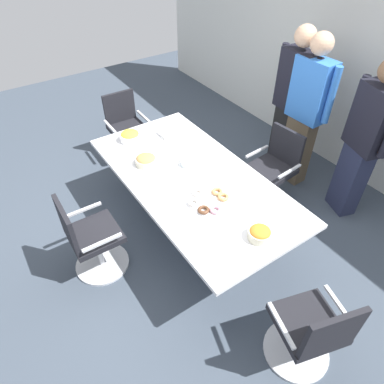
{
  "coord_description": "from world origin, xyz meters",
  "views": [
    {
      "loc": [
        2.24,
        -1.51,
        2.92
      ],
      "look_at": [
        0.0,
        0.0,
        0.55
      ],
      "focal_mm": 32.37,
      "sensor_mm": 36.0,
      "label": 1
    }
  ],
  "objects": [
    {
      "name": "snack_bowl_chips_yellow",
      "position": [
        -0.95,
        -0.21,
        0.81
      ],
      "size": [
        0.23,
        0.23,
        0.12
      ],
      "color": "white",
      "rests_on": "conference_table"
    },
    {
      "name": "snack_bowl_chips_orange",
      "position": [
        0.98,
        0.01,
        0.8
      ],
      "size": [
        0.2,
        0.2,
        0.11
      ],
      "color": "beige",
      "rests_on": "conference_table"
    },
    {
      "name": "office_chair_2",
      "position": [
        -1.7,
        0.07,
        0.41
      ],
      "size": [
        0.55,
        0.55,
        0.91
      ],
      "rotation": [
        0.0,
        0.0,
        -1.59
      ],
      "color": "silver",
      "rests_on": "ground"
    },
    {
      "name": "napkin_pile",
      "position": [
        -0.81,
        0.21,
        0.78
      ],
      "size": [
        0.17,
        0.17,
        0.06
      ],
      "primitive_type": "cube",
      "color": "white",
      "rests_on": "conference_table"
    },
    {
      "name": "office_chair_3",
      "position": [
        -0.1,
        -1.1,
        0.41
      ],
      "size": [
        0.55,
        0.55,
        0.91
      ],
      "rotation": [
        0.0,
        0.0,
        -0.02
      ],
      "color": "silver",
      "rests_on": "ground"
    },
    {
      "name": "office_chair_0",
      "position": [
        1.7,
        -0.08,
        0.41
      ],
      "size": [
        0.67,
        0.67,
        0.91
      ],
      "rotation": [
        0.0,
        0.0,
        1.29
      ],
      "color": "silver",
      "rests_on": "ground"
    },
    {
      "name": "ground_plane",
      "position": [
        0.0,
        0.0,
        -0.01
      ],
      "size": [
        10.0,
        10.0,
        0.01
      ],
      "primitive_type": "cube",
      "color": "#3D4754"
    },
    {
      "name": "office_chair_1",
      "position": [
        0.1,
        1.1,
        0.41
      ],
      "size": [
        0.58,
        0.58,
        0.91
      ],
      "rotation": [
        0.0,
        0.0,
        -3.06
      ],
      "color": "silver",
      "rests_on": "ground"
    },
    {
      "name": "donut_platter",
      "position": [
        0.39,
        -0.08,
        0.77
      ],
      "size": [
        0.39,
        0.38,
        0.04
      ],
      "color": "white",
      "rests_on": "conference_table"
    },
    {
      "name": "person_standing_1",
      "position": [
        -0.03,
        1.62,
        0.98
      ],
      "size": [
        0.61,
        0.24,
        1.86
      ],
      "rotation": [
        0.0,
        0.0,
        -3.12
      ],
      "color": "brown",
      "rests_on": "ground"
    },
    {
      "name": "conference_table",
      "position": [
        0.0,
        0.0,
        0.63
      ],
      "size": [
        2.4,
        1.2,
        0.75
      ],
      "color": "white",
      "rests_on": "ground"
    },
    {
      "name": "back_wall",
      "position": [
        0.0,
        2.4,
        1.4
      ],
      "size": [
        8.0,
        0.1,
        2.8
      ],
      "primitive_type": "cube",
      "color": "silver",
      "rests_on": "ground"
    },
    {
      "name": "plate_stack",
      "position": [
        -0.19,
        0.1,
        0.77
      ],
      "size": [
        0.19,
        0.19,
        0.05
      ],
      "color": "white",
      "rests_on": "conference_table"
    },
    {
      "name": "snack_bowl_cookies",
      "position": [
        -0.45,
        -0.27,
        0.8
      ],
      "size": [
        0.22,
        0.22,
        0.1
      ],
      "color": "beige",
      "rests_on": "conference_table"
    },
    {
      "name": "person_standing_2",
      "position": [
        0.71,
        1.69,
        0.95
      ],
      "size": [
        0.6,
        0.35,
        1.81
      ],
      "rotation": [
        0.0,
        0.0,
        -3.46
      ],
      "color": "#232842",
      "rests_on": "ground"
    },
    {
      "name": "person_standing_0",
      "position": [
        -0.29,
        1.66,
        0.98
      ],
      "size": [
        0.61,
        0.25,
        1.86
      ],
      "rotation": [
        0.0,
        0.0,
        -3.2
      ],
      "color": "black",
      "rests_on": "ground"
    }
  ]
}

